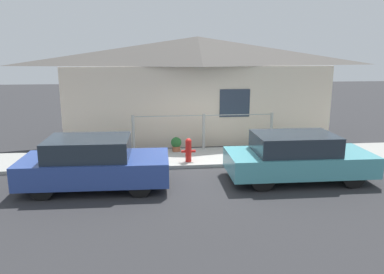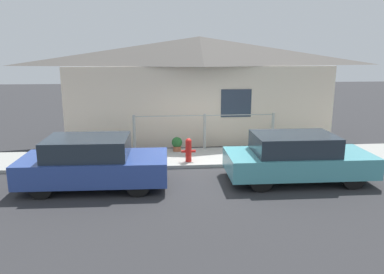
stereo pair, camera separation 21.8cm
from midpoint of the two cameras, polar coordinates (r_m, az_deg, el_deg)
ground_plane at (r=11.30m, az=2.55°, el=-4.72°), size 60.00×60.00×0.00m
sidewalk at (r=12.24m, az=1.83°, el=-3.06°), size 24.00×2.01×0.10m
house at (r=14.23m, az=0.47°, el=11.97°), size 10.14×2.23×3.96m
fence at (r=12.88m, az=1.31°, el=1.10°), size 4.90×0.10×1.23m
car_left at (r=9.86m, az=-15.36°, el=-3.87°), size 3.74×1.74×1.32m
car_right at (r=10.45m, az=15.16°, el=-2.96°), size 3.87×1.70×1.29m
fire_hydrant at (r=11.46m, az=-1.09°, el=-1.92°), size 0.44×0.20×0.73m
potted_plant_near_hydrant at (r=12.69m, az=-2.91°, el=-1.03°), size 0.36×0.36×0.48m
potted_plant_by_fence at (r=12.51m, az=-13.35°, el=-1.10°), size 0.49×0.49×0.62m
potted_plant_corner at (r=12.58m, az=9.38°, el=-0.94°), size 0.50×0.50×0.61m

